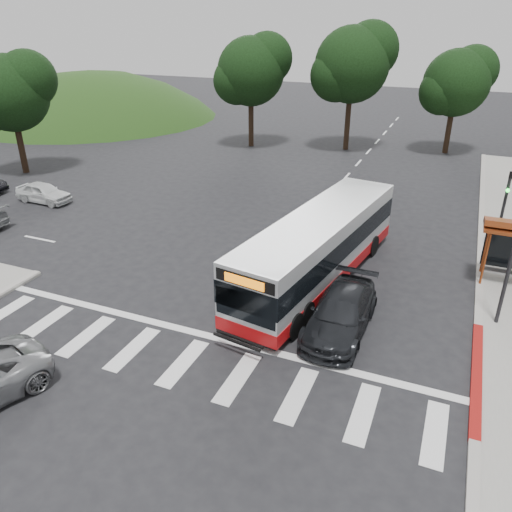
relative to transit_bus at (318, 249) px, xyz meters
The scene contains 14 objects.
ground 3.65m from the transit_bus, 136.89° to the right, with size 140.00×140.00×0.00m, color black.
curb_east 8.82m from the transit_bus, 41.07° to the left, with size 0.30×40.00×0.15m, color #9E9991.
curb_east_red 7.96m from the transit_bus, 33.13° to the right, with size 0.32×6.00×0.15m, color maroon.
hillside_nw 44.23m from the transit_bus, 141.17° to the left, with size 44.00×44.00×10.00m, color #1B3A12.
crosswalk_ladder 7.82m from the transit_bus, 108.51° to the right, with size 18.00×2.60×0.01m, color silver.
traffic_signal_ne_short 9.53m from the transit_bus, 40.92° to the left, with size 0.18×0.37×4.00m.
tree_north_a 24.79m from the transit_bus, 100.38° to the left, with size 6.60×6.15×10.17m.
tree_north_b 26.37m from the transit_bus, 81.98° to the left, with size 5.72×5.33×8.43m.
tree_north_c 25.50m from the transit_bus, 119.57° to the left, with size 6.16×5.74×9.30m.
tree_west_a 25.92m from the transit_bus, 162.30° to the left, with size 5.72×5.33×8.43m.
transit_bus is the anchor object (origin of this frame).
pedestrian 5.10m from the transit_bus, 97.28° to the right, with size 0.58×0.38×1.59m, color white.
dark_sedan 3.92m from the transit_bus, 60.90° to the right, with size 2.01×4.93×1.43m, color black.
west_car_white 18.66m from the transit_bus, behind, with size 1.45×3.60×1.23m, color silver.
Camera 1 is at (7.40, -16.38, 10.41)m, focal length 35.00 mm.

